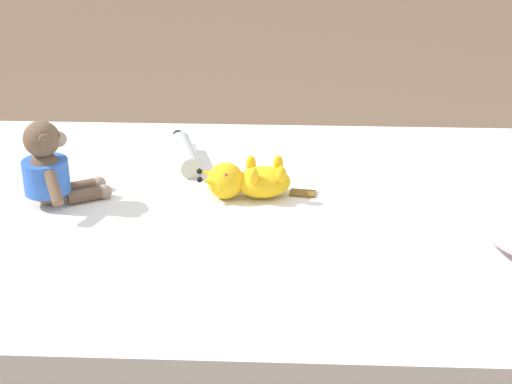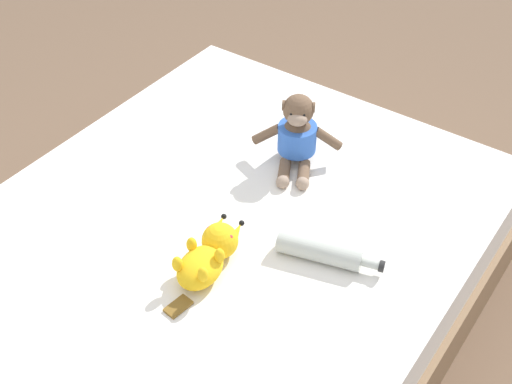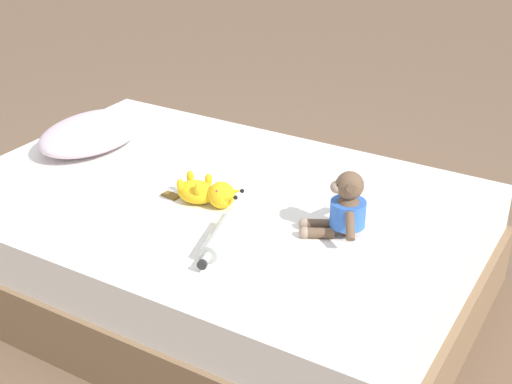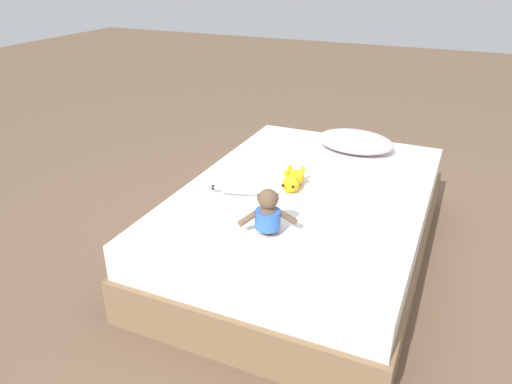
{
  "view_description": "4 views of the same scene",
  "coord_description": "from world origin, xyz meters",
  "px_view_note": "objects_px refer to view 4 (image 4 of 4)",
  "views": [
    {
      "loc": [
        1.85,
        0.08,
        1.35
      ],
      "look_at": [
        0.0,
        0.0,
        0.49
      ],
      "focal_mm": 54.47,
      "sensor_mm": 36.0,
      "label": 1
    },
    {
      "loc": [
        -0.89,
        0.91,
        1.8
      ],
      "look_at": [
        -0.08,
        -0.23,
        0.56
      ],
      "focal_mm": 47.72,
      "sensor_mm": 36.0,
      "label": 2
    },
    {
      "loc": [
        -1.97,
        -1.35,
        1.68
      ],
      "look_at": [
        -0.08,
        -0.24,
        0.55
      ],
      "focal_mm": 49.51,
      "sensor_mm": 36.0,
      "label": 3
    },
    {
      "loc": [
        0.75,
        -2.41,
        1.63
      ],
      "look_at": [
        -0.19,
        -0.3,
        0.51
      ],
      "focal_mm": 33.91,
      "sensor_mm": 36.0,
      "label": 4
    }
  ],
  "objects_px": {
    "pillow": "(355,141)",
    "plush_monkey": "(268,215)",
    "glass_bottle": "(242,189)",
    "bed": "(305,222)",
    "plush_yellow_creature": "(293,180)"
  },
  "relations": [
    {
      "from": "plush_monkey",
      "to": "plush_yellow_creature",
      "type": "xyz_separation_m",
      "value": [
        -0.06,
        0.52,
        -0.05
      ]
    },
    {
      "from": "plush_monkey",
      "to": "plush_yellow_creature",
      "type": "distance_m",
      "value": 0.53
    },
    {
      "from": "plush_monkey",
      "to": "plush_yellow_creature",
      "type": "bearing_deg",
      "value": 96.66
    },
    {
      "from": "pillow",
      "to": "plush_monkey",
      "type": "xyz_separation_m",
      "value": [
        -0.12,
        -1.25,
        0.03
      ]
    },
    {
      "from": "bed",
      "to": "pillow",
      "type": "height_order",
      "value": "pillow"
    },
    {
      "from": "plush_monkey",
      "to": "glass_bottle",
      "type": "distance_m",
      "value": 0.44
    },
    {
      "from": "pillow",
      "to": "bed",
      "type": "bearing_deg",
      "value": -98.7
    },
    {
      "from": "glass_bottle",
      "to": "pillow",
      "type": "bearing_deg",
      "value": 65.92
    },
    {
      "from": "plush_monkey",
      "to": "bed",
      "type": "bearing_deg",
      "value": 88.31
    },
    {
      "from": "bed",
      "to": "plush_yellow_creature",
      "type": "xyz_separation_m",
      "value": [
        -0.08,
        -0.03,
        0.27
      ]
    },
    {
      "from": "bed",
      "to": "plush_yellow_creature",
      "type": "relative_size",
      "value": 6.08
    },
    {
      "from": "bed",
      "to": "glass_bottle",
      "type": "distance_m",
      "value": 0.46
    },
    {
      "from": "bed",
      "to": "plush_yellow_creature",
      "type": "bearing_deg",
      "value": -160.73
    },
    {
      "from": "plush_yellow_creature",
      "to": "glass_bottle",
      "type": "height_order",
      "value": "plush_yellow_creature"
    },
    {
      "from": "plush_yellow_creature",
      "to": "glass_bottle",
      "type": "distance_m",
      "value": 0.3
    }
  ]
}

